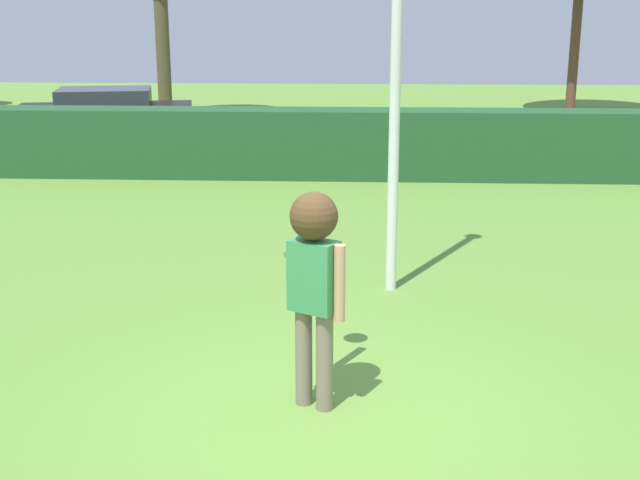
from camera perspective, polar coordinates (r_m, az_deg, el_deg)
The scene contains 6 objects.
ground_plane at distance 7.01m, azimuth 0.53°, elevation -11.69°, with size 60.00×60.00×0.00m, color olive.
person at distance 6.73m, azimuth -0.37°, elevation -1.90°, with size 0.51×0.84×1.81m.
frisbee at distance 7.53m, azimuth 0.07°, elevation 1.62°, with size 0.24×0.24×0.05m.
lamppost at distance 9.46m, azimuth 5.19°, elevation 15.06°, with size 0.24×0.24×5.66m.
hedge_row at distance 16.31m, azimuth 1.90°, elevation 6.47°, with size 29.79×0.90×1.30m, color #23502B.
parked_car_black at distance 21.64m, azimuth -14.20°, elevation 8.34°, with size 4.45×2.50×1.25m.
Camera 1 is at (0.24, -6.24, 3.20)m, focal length 47.71 mm.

